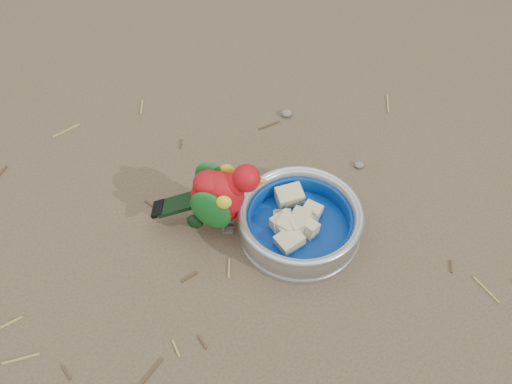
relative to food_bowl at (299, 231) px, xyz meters
name	(u,v)px	position (x,y,z in m)	size (l,w,h in m)	color
ground	(239,265)	(-0.12, -0.02, -0.01)	(60.00, 60.00, 0.00)	brown
food_bowl	(299,231)	(0.00, 0.00, 0.00)	(0.21, 0.21, 0.02)	#B2B2BA
bowl_wall	(300,220)	(0.00, 0.00, 0.03)	(0.21, 0.21, 0.04)	#B2B2BA
fruit_wedges	(300,222)	(0.00, 0.00, 0.02)	(0.13, 0.13, 0.03)	beige
lory_parrot	(220,200)	(-0.12, 0.06, 0.06)	(0.09, 0.18, 0.15)	#AC0B12
ground_debris	(226,239)	(-0.12, 0.03, -0.01)	(0.90, 0.80, 0.01)	#9C8948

